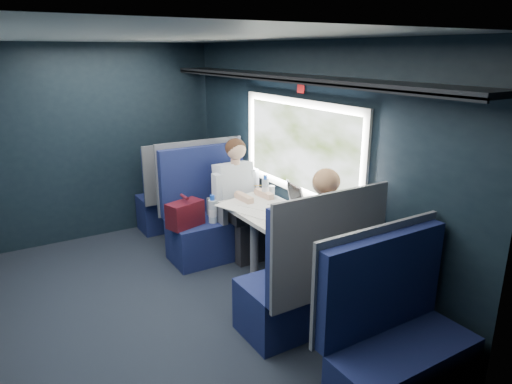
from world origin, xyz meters
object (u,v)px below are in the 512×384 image
cup (271,191)px  seat_bay_near (210,218)px  man (238,193)px  seat_row_back (395,346)px  bottle_small (265,188)px  laptop (290,202)px  seat_bay_far (307,284)px  seat_row_front (180,197)px  table (268,218)px  woman (320,235)px

cup → seat_bay_near: bearing=137.2°
man → cup: bearing=-52.2°
seat_row_back → bottle_small: bearing=80.0°
seat_bay_near → laptop: (0.43, -0.91, 0.38)m
laptop → bottle_small: bearing=93.7°
seat_bay_far → seat_row_back: bearing=-90.0°
seat_row_front → seat_bay_far: bearing=-90.0°
table → seat_row_back: seat_row_back is taller
seat_bay_near → man: bearing=-31.6°
seat_bay_near → table: bearing=-76.8°
man → bottle_small: bearing=-69.0°
table → seat_bay_near: bearing=103.2°
seat_row_front → laptop: seat_row_front is taller
laptop → seat_bay_far: bearing=-116.2°
seat_bay_near → seat_row_front: size_ratio=1.09×
seat_bay_far → seat_row_back: 0.92m
woman → seat_row_front: bearing=95.7°
seat_row_back → man: 2.53m
woman → bottle_small: 1.08m
man → table: bearing=-95.5°
table → seat_bay_near: (-0.20, 0.87, -0.24)m
seat_row_back → seat_bay_far: bearing=90.0°
laptop → woman: bearing=-103.3°
seat_bay_near → seat_row_front: (0.02, 0.93, -0.02)m
cup → bottle_small: bearing=-157.1°
seat_row_back → bottle_small: 2.23m
woman → laptop: bearing=76.7°
seat_row_front → bottle_small: size_ratio=4.82×
seat_row_back → bottle_small: size_ratio=4.82×
table → woman: bearing=-84.5°
seat_row_back → seat_bay_near: bearing=90.5°
seat_row_front → seat_bay_near: bearing=-91.3°
man → laptop: man is taller
seat_row_front → bottle_small: seat_row_front is taller
seat_bay_far → bottle_small: size_ratio=5.24×
cup → woman: bearing=-101.7°
man → laptop: bearing=-78.2°
seat_row_front → woman: 2.54m
cup → seat_bay_far: bearing=-110.6°
table → laptop: bearing=-12.0°
seat_row_front → seat_row_back: (0.00, -3.59, 0.00)m
woman → laptop: (0.16, 0.66, 0.08)m
seat_row_back → cup: 2.28m
man → bottle_small: (0.13, -0.34, 0.13)m
laptop → cup: 0.46m
seat_bay_near → seat_row_back: size_ratio=1.09×
woman → bottle_small: bearing=83.1°
seat_bay_far → seat_row_front: size_ratio=1.09×
seat_bay_near → man: (0.27, -0.17, 0.29)m
seat_row_back → bottle_small: (0.38, 2.16, 0.44)m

